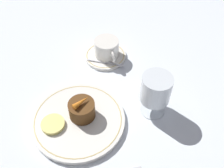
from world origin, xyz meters
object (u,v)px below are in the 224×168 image
(dinner_plate, at_px, (78,120))
(wine_glass, at_px, (156,91))
(coffee_cup, at_px, (107,48))
(dessert_cake, at_px, (82,110))

(dinner_plate, bearing_deg, wine_glass, 78.12)
(dinner_plate, relative_size, coffee_cup, 2.34)
(dessert_cake, bearing_deg, wine_glass, 75.33)
(wine_glass, relative_size, dessert_cake, 1.82)
(coffee_cup, bearing_deg, wine_glass, 7.69)
(dinner_plate, height_order, dessert_cake, dessert_cake)
(wine_glass, distance_m, dessert_cake, 0.19)
(coffee_cup, relative_size, wine_glass, 0.84)
(coffee_cup, xyz_separation_m, wine_glass, (0.24, 0.03, 0.04))
(dinner_plate, bearing_deg, dessert_cake, 112.97)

